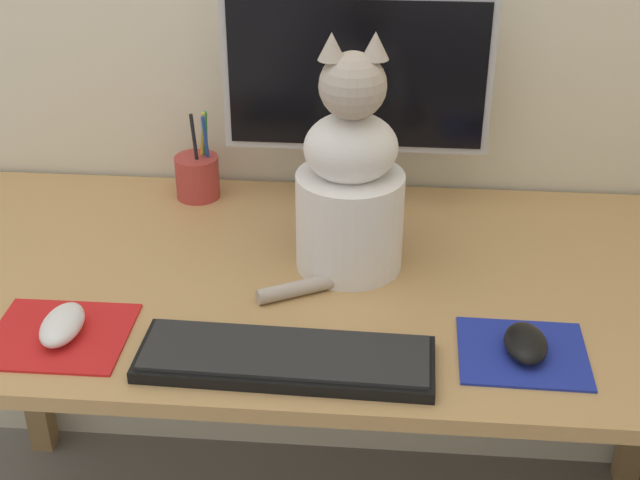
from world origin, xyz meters
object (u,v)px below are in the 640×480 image
(computer_mouse_right, at_px, (526,343))
(computer_mouse_left, at_px, (62,325))
(monitor, at_px, (356,90))
(keyboard, at_px, (286,358))
(cat, at_px, (350,185))
(pen_cup, at_px, (198,176))

(computer_mouse_right, bearing_deg, computer_mouse_left, -178.83)
(monitor, relative_size, keyboard, 1.13)
(monitor, distance_m, computer_mouse_left, 0.65)
(cat, bearing_deg, computer_mouse_right, -48.45)
(computer_mouse_left, bearing_deg, keyboard, -6.62)
(computer_mouse_left, distance_m, pen_cup, 0.49)
(monitor, xyz_separation_m, pen_cup, (-0.30, 0.02, -0.19))
(keyboard, relative_size, computer_mouse_left, 3.93)
(keyboard, distance_m, pen_cup, 0.57)
(monitor, height_order, cat, monitor)
(computer_mouse_right, height_order, cat, cat)
(computer_mouse_left, height_order, computer_mouse_right, computer_mouse_left)
(computer_mouse_left, relative_size, cat, 0.27)
(computer_mouse_left, height_order, cat, cat)
(computer_mouse_right, bearing_deg, monitor, 121.02)
(monitor, xyz_separation_m, keyboard, (-0.07, -0.50, -0.22))
(monitor, bearing_deg, cat, -89.48)
(cat, xyz_separation_m, pen_cup, (-0.30, 0.24, -0.11))
(monitor, distance_m, cat, 0.23)
(cat, bearing_deg, keyboard, -112.37)
(keyboard, distance_m, computer_mouse_left, 0.34)
(computer_mouse_right, distance_m, pen_cup, 0.74)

